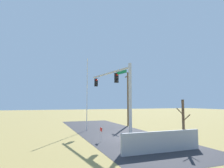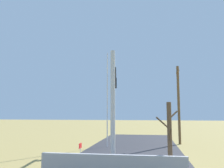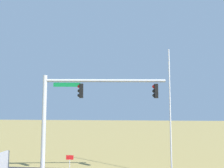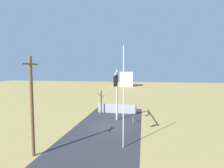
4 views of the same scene
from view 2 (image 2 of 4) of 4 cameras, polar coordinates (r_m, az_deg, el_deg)
The scene contains 7 objects.
ground_plane at distance 16.97m, azimuth 3.92°, elevation -17.60°, with size 160.00×160.00×0.00m, color #9E894C.
road_surface at distance 20.90m, azimuth 4.92°, elevation -15.52°, with size 28.00×8.00×0.01m, color #2D2D33.
signal_mast at distance 16.43m, azimuth 0.37°, elevation -0.83°, with size 8.24×1.30×6.90m.
flagpole at distance 22.79m, azimuth -1.14°, elevation -3.55°, with size 0.10×0.10×8.95m, color silver.
utility_pole at distance 25.36m, azimuth 15.67°, elevation -4.37°, with size 1.90×0.26×7.96m.
bare_tree at distance 10.90m, azimuth 13.68°, elevation -13.50°, with size 1.27×1.02×3.64m.
open_sign at distance 15.89m, azimuth -7.61°, elevation -14.99°, with size 0.56×0.04×1.22m.
Camera 2 is at (16.60, 1.48, 3.20)m, focal length 38.17 mm.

